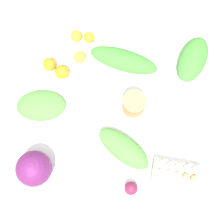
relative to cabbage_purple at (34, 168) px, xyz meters
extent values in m
plane|color=#C6B289|center=(0.37, 0.31, -0.84)|extent=(8.00, 8.00, 0.00)
cube|color=silver|center=(0.37, 0.31, -0.10)|extent=(1.21, 1.08, 0.03)
cylinder|color=tan|center=(-0.18, -0.17, -0.48)|extent=(0.06, 0.06, 0.73)
cylinder|color=tan|center=(0.91, -0.17, -0.48)|extent=(0.06, 0.06, 0.73)
cylinder|color=tan|center=(-0.18, 0.79, -0.48)|extent=(0.06, 0.06, 0.73)
cylinder|color=tan|center=(0.91, 0.79, -0.48)|extent=(0.06, 0.06, 0.73)
sphere|color=#601E5B|center=(0.00, 0.00, 0.00)|extent=(0.17, 0.17, 0.17)
cube|color=beige|center=(0.70, 0.01, -0.06)|extent=(0.25, 0.13, 0.06)
sphere|color=white|center=(0.78, 0.02, -0.02)|extent=(0.04, 0.04, 0.04)
sphere|color=white|center=(0.74, 0.03, -0.02)|extent=(0.04, 0.04, 0.04)
sphere|color=white|center=(0.70, 0.03, -0.02)|extent=(0.04, 0.04, 0.04)
sphere|color=white|center=(0.66, 0.04, -0.02)|extent=(0.04, 0.04, 0.04)
sphere|color=white|center=(0.62, 0.05, -0.02)|extent=(0.04, 0.04, 0.04)
sphere|color=tan|center=(0.78, -0.02, -0.02)|extent=(0.04, 0.04, 0.04)
sphere|color=tan|center=(0.74, -0.01, -0.02)|extent=(0.04, 0.04, 0.04)
sphere|color=white|center=(0.70, -0.01, -0.02)|extent=(0.04, 0.04, 0.04)
sphere|color=white|center=(0.66, 0.00, -0.02)|extent=(0.04, 0.04, 0.04)
sphere|color=white|center=(0.62, 0.00, -0.02)|extent=(0.04, 0.04, 0.04)
cylinder|color=#A87F51|center=(0.48, 0.34, -0.02)|extent=(0.12, 0.12, 0.13)
ellipsoid|color=#3D8433|center=(0.79, 0.61, -0.04)|extent=(0.23, 0.31, 0.09)
ellipsoid|color=#4C933D|center=(-0.01, 0.33, -0.05)|extent=(0.27, 0.18, 0.07)
ellipsoid|color=#3D8433|center=(0.42, 0.60, -0.05)|extent=(0.40, 0.22, 0.08)
ellipsoid|color=#4C933D|center=(0.43, 0.12, -0.05)|extent=(0.32, 0.28, 0.08)
sphere|color=maroon|center=(0.47, -0.08, -0.05)|extent=(0.07, 0.07, 0.07)
sphere|color=#F9A833|center=(0.18, 0.61, -0.05)|extent=(0.07, 0.07, 0.07)
sphere|color=orange|center=(0.02, 0.56, -0.05)|extent=(0.07, 0.07, 0.07)
sphere|color=orange|center=(0.09, 0.51, -0.05)|extent=(0.08, 0.08, 0.08)
sphere|color=orange|center=(0.15, 0.73, -0.05)|extent=(0.07, 0.07, 0.07)
sphere|color=orange|center=(0.22, 0.72, -0.06)|extent=(0.06, 0.06, 0.06)
camera|label=1|loc=(0.38, -0.07, 1.52)|focal=50.00mm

